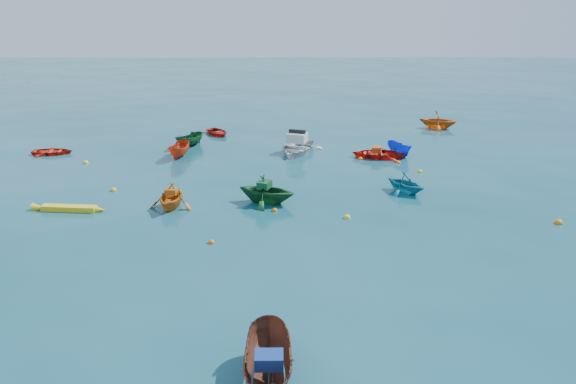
{
  "coord_description": "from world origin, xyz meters",
  "views": [
    {
      "loc": [
        -0.02,
        -21.97,
        9.66
      ],
      "look_at": [
        0.0,
        5.0,
        0.4
      ],
      "focal_mm": 35.0,
      "sensor_mm": 36.0,
      "label": 1
    }
  ],
  "objects": [
    {
      "name": "dinghy_orange_w",
      "position": [
        -5.71,
        3.87,
        0.0
      ],
      "size": [
        2.43,
        2.73,
        1.32
      ],
      "primitive_type": "imported",
      "rotation": [
        0.0,
        0.0,
        -0.11
      ],
      "color": "#CE6513",
      "rests_on": "ground"
    },
    {
      "name": "dinghy_cyan_se",
      "position": [
        6.2,
        6.14,
        0.0
      ],
      "size": [
        3.03,
        3.06,
        1.22
      ],
      "primitive_type": "imported",
      "rotation": [
        0.0,
        0.0,
        0.71
      ],
      "color": "teal",
      "rests_on": "ground"
    },
    {
      "name": "dinghy_red_nw",
      "position": [
        -15.57,
        13.95,
        0.0
      ],
      "size": [
        2.68,
        1.98,
        0.54
      ],
      "primitive_type": "imported",
      "rotation": [
        0.0,
        0.0,
        1.62
      ],
      "color": "red",
      "rests_on": "ground"
    },
    {
      "name": "sampan_blue_far",
      "position": [
        7.34,
        13.82,
        0.0
      ],
      "size": [
        1.75,
        2.52,
        0.91
      ],
      "primitive_type": "imported",
      "rotation": [
        0.0,
        0.0,
        0.41
      ],
      "color": "#1136D6",
      "rests_on": "ground"
    },
    {
      "name": "ground",
      "position": [
        0.0,
        0.0,
        0.0
      ],
      "size": [
        160.0,
        160.0,
        0.0
      ],
      "primitive_type": "plane",
      "color": "#0A444C",
      "rests_on": "ground"
    },
    {
      "name": "buoy_or_c",
      "position": [
        -0.65,
        3.33,
        0.0
      ],
      "size": [
        0.3,
        0.3,
        0.3
      ],
      "primitive_type": "sphere",
      "color": "#DB5A0B",
      "rests_on": "ground"
    },
    {
      "name": "dinghy_red_ne",
      "position": [
        5.83,
        13.14,
        0.0
      ],
      "size": [
        3.57,
        2.72,
        0.69
      ],
      "primitive_type": "imported",
      "rotation": [
        0.0,
        0.0,
        -1.68
      ],
      "color": "red",
      "rests_on": "ground"
    },
    {
      "name": "motorboat_white",
      "position": [
        0.62,
        14.44,
        0.0
      ],
      "size": [
        3.99,
        4.73,
        1.44
      ],
      "primitive_type": "imported",
      "rotation": [
        0.0,
        0.0,
        -0.31
      ],
      "color": "silver",
      "rests_on": "ground"
    },
    {
      "name": "buoy_ye_d",
      "position": [
        -9.33,
        6.39,
        0.0
      ],
      "size": [
        0.35,
        0.35,
        0.35
      ],
      "primitive_type": "sphere",
      "color": "gold",
      "rests_on": "ground"
    },
    {
      "name": "tarp_green_b",
      "position": [
        -1.18,
        4.56,
        0.94
      ],
      "size": [
        0.79,
        0.89,
        0.36
      ],
      "primitive_type": "cube",
      "rotation": [
        0.0,
        0.0,
        1.22
      ],
      "color": "#114524",
      "rests_on": "dinghy_green_n"
    },
    {
      "name": "buoy_ye_c",
      "position": [
        -1.07,
        4.77,
        0.0
      ],
      "size": [
        0.38,
        0.38,
        0.38
      ],
      "primitive_type": "sphere",
      "color": "yellow",
      "rests_on": "ground"
    },
    {
      "name": "kayak_yellow",
      "position": [
        -10.6,
        3.41,
        0.0
      ],
      "size": [
        3.41,
        0.79,
        0.33
      ],
      "primitive_type": null,
      "rotation": [
        0.0,
        0.0,
        1.48
      ],
      "color": "yellow",
      "rests_on": "ground"
    },
    {
      "name": "dinghy_green_n",
      "position": [
        -1.08,
        4.52,
        0.0
      ],
      "size": [
        3.57,
        3.33,
        1.52
      ],
      "primitive_type": "imported",
      "rotation": [
        0.0,
        0.0,
        1.22
      ],
      "color": "#124D20",
      "rests_on": "ground"
    },
    {
      "name": "buoy_ye_a",
      "position": [
        2.76,
        2.42,
        0.0
      ],
      "size": [
        0.35,
        0.35,
        0.35
      ],
      "primitive_type": "sphere",
      "color": "yellow",
      "rests_on": "ground"
    },
    {
      "name": "sampan_orange_n",
      "position": [
        -7.03,
        13.2,
        0.0
      ],
      "size": [
        1.4,
        2.84,
        1.05
      ],
      "primitive_type": "imported",
      "rotation": [
        0.0,
        0.0,
        -0.14
      ],
      "color": "#BC3411",
      "rests_on": "ground"
    },
    {
      "name": "buoy_or_e",
      "position": [
        4.64,
        12.58,
        0.0
      ],
      "size": [
        0.32,
        0.32,
        0.32
      ],
      "primitive_type": "sphere",
      "color": "orange",
      "rests_on": "ground"
    },
    {
      "name": "buoy_ye_e",
      "position": [
        7.81,
        9.8,
        0.0
      ],
      "size": [
        0.31,
        0.31,
        0.31
      ],
      "primitive_type": "sphere",
      "color": "yellow",
      "rests_on": "ground"
    },
    {
      "name": "buoy_ye_b",
      "position": [
        -12.64,
        11.75,
        0.0
      ],
      "size": [
        0.35,
        0.35,
        0.35
      ],
      "primitive_type": "sphere",
      "color": "yellow",
      "rests_on": "ground"
    },
    {
      "name": "buoy_or_d",
      "position": [
        6.9,
        11.77,
        0.0
      ],
      "size": [
        0.31,
        0.31,
        0.31
      ],
      "primitive_type": "sphere",
      "color": "orange",
      "rests_on": "ground"
    },
    {
      "name": "tarp_blue_a",
      "position": [
        -0.5,
        -9.69,
        0.85
      ],
      "size": [
        0.75,
        0.57,
        0.36
      ],
      "primitive_type": "cube",
      "rotation": [
        0.0,
        0.0,
        0.02
      ],
      "color": "navy",
      "rests_on": "sampan_brown_mid"
    },
    {
      "name": "buoy_or_b",
      "position": [
        12.34,
        1.73,
        0.0
      ],
      "size": [
        0.38,
        0.38,
        0.38
      ],
      "primitive_type": "sphere",
      "color": "orange",
      "rests_on": "ground"
    },
    {
      "name": "sampan_green_far",
      "position": [
        -6.82,
        15.95,
        0.0
      ],
      "size": [
        2.18,
        2.78,
        1.02
      ],
      "primitive_type": "imported",
      "rotation": [
        0.0,
        0.0,
        -0.53
      ],
      "color": "#104620",
      "rests_on": "ground"
    },
    {
      "name": "tarp_orange_a",
      "position": [
        -5.71,
        3.92,
        0.8
      ],
      "size": [
        0.61,
        0.49,
        0.28
      ],
      "primitive_type": "cube",
      "rotation": [
        0.0,
        0.0,
        -0.11
      ],
      "color": "#B75212",
      "rests_on": "dinghy_orange_w"
    },
    {
      "name": "dinghy_red_far",
      "position": [
        -5.37,
        19.62,
        0.0
      ],
      "size": [
        2.98,
        3.25,
        0.55
      ],
      "primitive_type": "imported",
      "rotation": [
        0.0,
        0.0,
        0.53
      ],
      "color": "#A4150D",
      "rests_on": "ground"
    },
    {
      "name": "buoy_or_a",
      "position": [
        -3.23,
        -0.42,
        0.0
      ],
      "size": [
        0.29,
        0.29,
        0.29
      ],
      "primitive_type": "sphere",
      "color": "#EB590C",
      "rests_on": "ground"
    },
    {
      "name": "sampan_brown_mid",
      "position": [
        -0.5,
        -9.54,
        0.0
      ],
      "size": [
        1.36,
        3.48,
        1.34
      ],
      "primitive_type": "imported",
      "rotation": [
        0.0,
        0.0,
        0.02
      ],
      "color": "brown",
      "rests_on": "ground"
    },
    {
      "name": "dinghy_orange_far",
      "position": [
        11.9,
        21.78,
        0.0
      ],
      "size": [
        3.48,
        3.23,
        1.5
      ],
      "primitive_type": "imported",
      "rotation": [
        0.0,
        0.0,
        1.25
      ],
      "color": "#C95E12",
      "rests_on": "ground"
    },
    {
      "name": "tarp_orange_b",
      "position": [
        5.73,
        13.15,
        0.52
      ],
      "size": [
        0.61,
        0.76,
        0.34
      ],
      "primitive_type": "cube",
      "rotation": [
        0.0,
        0.0,
        -1.68
      ],
      "color": "#BB3E13",
      "rests_on": "dinghy_red_ne"
    }
  ]
}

